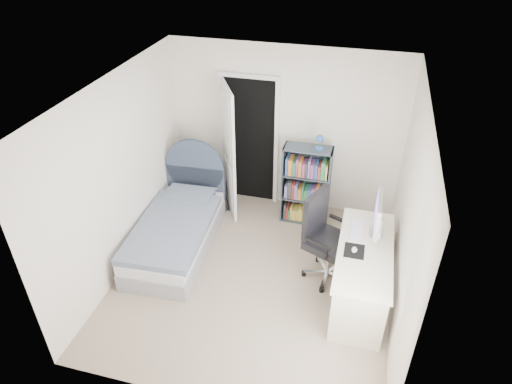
% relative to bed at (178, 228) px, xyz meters
% --- Properties ---
extents(room_shell, '(3.50, 3.70, 2.60)m').
position_rel_bed_xyz_m(room_shell, '(1.19, -0.37, 0.98)').
color(room_shell, gray).
rests_on(room_shell, ground).
extents(door, '(0.92, 0.74, 2.06)m').
position_rel_bed_xyz_m(door, '(0.51, 1.17, 0.76)').
color(door, black).
rests_on(door, ground).
extents(bed, '(1.02, 2.01, 1.21)m').
position_rel_bed_xyz_m(bed, '(0.00, 0.00, 0.00)').
color(bed, gray).
rests_on(bed, ground).
extents(nightstand, '(0.35, 0.35, 0.53)m').
position_rel_bed_xyz_m(nightstand, '(0.10, 1.05, 0.07)').
color(nightstand, tan).
rests_on(nightstand, ground).
extents(floor_lamp, '(0.20, 0.20, 1.39)m').
position_rel_bed_xyz_m(floor_lamp, '(0.45, 0.99, 0.30)').
color(floor_lamp, silver).
rests_on(floor_lamp, ground).
extents(bookcase, '(0.68, 0.29, 1.45)m').
position_rel_bed_xyz_m(bookcase, '(1.61, 1.02, 0.30)').
color(bookcase, '#39444E').
rests_on(bookcase, ground).
extents(desk, '(0.62, 1.56, 1.28)m').
position_rel_bed_xyz_m(desk, '(2.52, -0.38, 0.14)').
color(desk, '#F2E8CA').
rests_on(desk, ground).
extents(office_chair, '(0.70, 0.70, 1.20)m').
position_rel_bed_xyz_m(office_chair, '(2.01, -0.08, 0.39)').
color(office_chair, silver).
rests_on(office_chair, ground).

